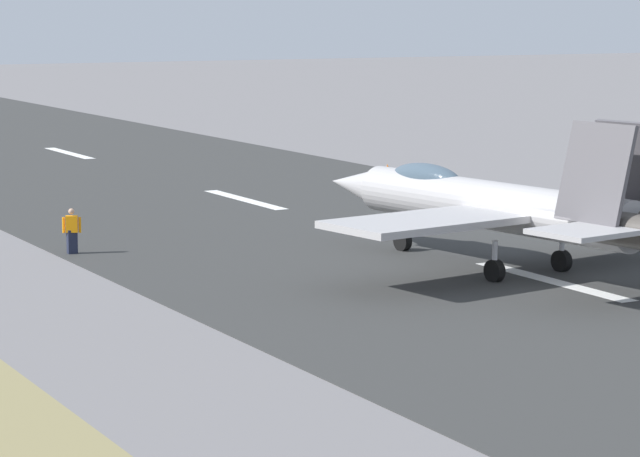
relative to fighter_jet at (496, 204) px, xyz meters
name	(u,v)px	position (x,y,z in m)	size (l,w,h in m)	color
ground_plane	(570,286)	(-3.72, -0.40, -2.33)	(400.00, 400.00, 0.00)	slate
runway_strip	(570,286)	(-3.74, -0.40, -2.32)	(240.00, 26.00, 0.02)	#323332
fighter_jet	(496,204)	(0.00, 0.00, 0.00)	(17.48, 14.84, 5.53)	#A9A6A7
crew_person	(72,231)	(10.26, 11.95, -1.47)	(0.43, 0.65, 1.72)	#1E2338
marker_cone_mid	(618,212)	(7.96, -12.18, -2.06)	(0.44, 0.44, 0.55)	orange
marker_cone_far	(388,169)	(27.52, -12.18, -2.06)	(0.44, 0.44, 0.55)	orange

